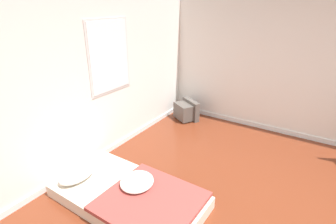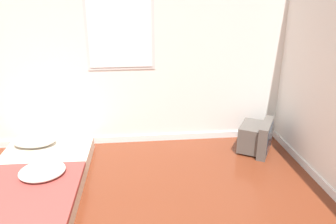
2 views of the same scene
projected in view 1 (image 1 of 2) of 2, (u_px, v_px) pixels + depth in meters
wall_back at (78, 85)px, 3.67m from camera, size 7.93×0.08×2.60m
wall_right at (328, 72)px, 4.38m from camera, size 0.08×8.14×2.60m
mattress_bed at (128, 195)px, 3.31m from camera, size 1.08×1.95×0.31m
crt_tv at (186, 110)px, 5.66m from camera, size 0.57×0.61×0.42m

